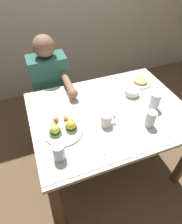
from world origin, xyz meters
name	(u,v)px	position (x,y,z in m)	size (l,w,h in m)	color
ground_plane	(105,163)	(0.00, 0.00, 0.00)	(6.00, 6.00, 0.00)	brown
dining_table	(109,120)	(0.00, 0.00, 0.63)	(1.20, 0.90, 0.74)	silver
eggs_benedict_plate	(63,129)	(-0.39, -0.08, 0.77)	(0.27, 0.27, 0.09)	white
fruit_bowl	(132,92)	(0.26, 0.12, 0.77)	(0.12, 0.12, 0.05)	white
coffee_mug	(106,119)	(-0.08, -0.12, 0.79)	(0.11, 0.08, 0.09)	white
fork	(98,145)	(-0.21, -0.27, 0.74)	(0.05, 0.16, 0.00)	silver
water_glass_near	(59,153)	(-0.46, -0.27, 0.79)	(0.08, 0.08, 0.12)	silver
water_glass_far	(155,102)	(0.33, -0.09, 0.80)	(0.08, 0.08, 0.14)	silver
water_glass_extra	(150,120)	(0.20, -0.23, 0.79)	(0.07, 0.07, 0.13)	silver
side_plate	(140,82)	(0.41, 0.24, 0.75)	(0.20, 0.20, 0.04)	white
diner_person	(52,86)	(-0.34, 0.60, 0.65)	(0.34, 0.54, 1.14)	#33333D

